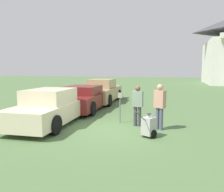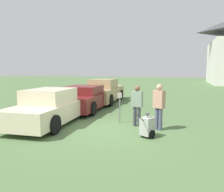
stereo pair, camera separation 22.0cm
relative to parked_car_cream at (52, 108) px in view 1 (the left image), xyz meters
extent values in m
plane|color=#517042|center=(2.52, -0.25, -0.69)|extent=(120.00, 120.00, 0.00)
cube|color=beige|center=(0.00, 0.04, -0.14)|extent=(2.19, 4.98, 0.71)
cube|color=beige|center=(0.01, -0.15, 0.51)|extent=(1.76, 2.15, 0.58)
cylinder|color=black|center=(-1.01, 1.47, -0.33)|extent=(0.23, 0.71, 0.70)
cylinder|color=black|center=(0.77, 1.61, -0.33)|extent=(0.23, 0.71, 0.70)
cylinder|color=black|center=(-0.78, -1.52, -0.33)|extent=(0.23, 0.71, 0.70)
cylinder|color=black|center=(1.00, -1.39, -0.33)|extent=(0.23, 0.71, 0.70)
cube|color=maroon|center=(0.00, 3.37, -0.12)|extent=(2.31, 4.99, 0.73)
cube|color=maroon|center=(0.01, 3.18, 0.47)|extent=(1.86, 2.16, 0.45)
cylinder|color=black|center=(-1.07, 4.80, -0.32)|extent=(0.23, 0.74, 0.72)
cylinder|color=black|center=(0.83, 4.94, -0.32)|extent=(0.23, 0.74, 0.72)
cylinder|color=black|center=(-0.84, 1.80, -0.32)|extent=(0.23, 0.74, 0.72)
cylinder|color=black|center=(1.06, 1.94, -0.32)|extent=(0.23, 0.74, 0.72)
cube|color=tan|center=(0.00, 6.49, -0.06)|extent=(2.20, 5.41, 0.83)
cube|color=tan|center=(0.01, 6.28, 0.65)|extent=(1.75, 2.34, 0.59)
cylinder|color=black|center=(-1.01, 8.06, -0.31)|extent=(0.24, 0.77, 0.76)
cylinder|color=black|center=(0.75, 8.19, -0.31)|extent=(0.24, 0.77, 0.76)
cylinder|color=black|center=(-0.76, 4.79, -0.31)|extent=(0.24, 0.77, 0.76)
cylinder|color=black|center=(1.00, 4.92, -0.31)|extent=(0.24, 0.77, 0.76)
cylinder|color=slate|center=(2.72, 0.99, -0.14)|extent=(0.05, 0.05, 1.08)
cube|color=gray|center=(2.72, 0.99, 0.51)|extent=(0.18, 0.09, 0.22)
cylinder|color=#3F3F47|center=(3.63, 0.64, -0.29)|extent=(0.14, 0.14, 0.80)
cylinder|color=#3F3F47|center=(3.46, 0.66, -0.29)|extent=(0.14, 0.14, 0.80)
cube|color=gray|center=(3.54, 0.65, 0.43)|extent=(0.43, 0.25, 0.63)
sphere|color=brown|center=(3.54, 0.65, 0.85)|extent=(0.22, 0.22, 0.22)
cylinder|color=#515670|center=(4.52, 0.31, -0.26)|extent=(0.14, 0.14, 0.85)
cylinder|color=#515670|center=(4.37, 0.39, -0.26)|extent=(0.14, 0.14, 0.85)
cube|color=tan|center=(4.44, 0.35, 0.50)|extent=(0.47, 0.40, 0.67)
sphere|color=tan|center=(4.44, 0.35, 0.95)|extent=(0.23, 0.23, 0.23)
cube|color=#B2B2AD|center=(4.18, -0.70, -0.30)|extent=(0.51, 0.55, 0.60)
cone|color=#59595B|center=(4.18, -0.70, 0.08)|extent=(0.18, 0.18, 0.16)
cylinder|color=#4C4C4C|center=(3.98, -1.12, 0.10)|extent=(0.28, 0.55, 0.43)
cylinder|color=black|center=(3.99, -0.61, -0.55)|extent=(0.17, 0.27, 0.28)
cylinder|color=black|center=(4.37, -0.79, -0.55)|extent=(0.17, 0.27, 0.28)
camera|label=1|loc=(5.08, -7.99, 1.60)|focal=35.00mm
camera|label=2|loc=(5.29, -7.92, 1.60)|focal=35.00mm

